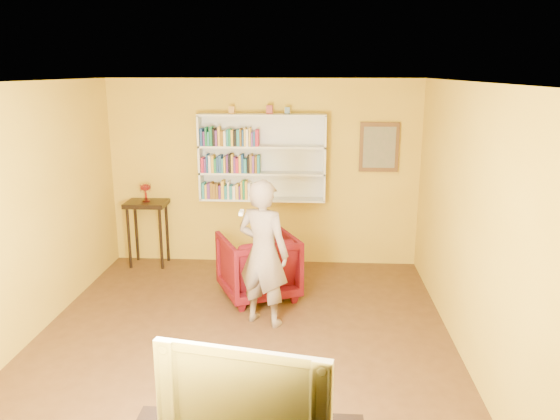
% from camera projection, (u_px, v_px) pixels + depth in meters
% --- Properties ---
extents(room_shell, '(5.30, 5.80, 2.88)m').
position_uv_depth(room_shell, '(241.00, 250.00, 5.60)').
color(room_shell, '#462B16').
rests_on(room_shell, ground).
extents(bookshelf, '(1.80, 0.29, 1.23)m').
position_uv_depth(bookshelf, '(263.00, 158.00, 7.79)').
color(bookshelf, silver).
rests_on(bookshelf, room_shell).
extents(books_row_lower, '(0.70, 0.19, 0.27)m').
position_uv_depth(books_row_lower, '(227.00, 191.00, 7.83)').
color(books_row_lower, teal).
rests_on(books_row_lower, bookshelf).
extents(books_row_middle, '(0.83, 0.19, 0.26)m').
position_uv_depth(books_row_middle, '(231.00, 164.00, 7.73)').
color(books_row_middle, '#B01B39').
rests_on(books_row_middle, bookshelf).
extents(books_row_upper, '(0.82, 0.19, 0.27)m').
position_uv_depth(books_row_upper, '(230.00, 137.00, 7.64)').
color(books_row_upper, navy).
rests_on(books_row_upper, bookshelf).
extents(ornament_left, '(0.07, 0.07, 0.10)m').
position_uv_depth(ornament_left, '(232.00, 110.00, 7.59)').
color(ornament_left, '#BC8335').
rests_on(ornament_left, bookshelf).
extents(ornament_centre, '(0.09, 0.09, 0.12)m').
position_uv_depth(ornament_centre, '(270.00, 110.00, 7.55)').
color(ornament_centre, maroon).
rests_on(ornament_centre, bookshelf).
extents(ornament_right, '(0.07, 0.07, 0.10)m').
position_uv_depth(ornament_right, '(287.00, 111.00, 7.54)').
color(ornament_right, slate).
rests_on(ornament_right, bookshelf).
extents(framed_painting, '(0.55, 0.05, 0.70)m').
position_uv_depth(framed_painting, '(379.00, 147.00, 7.69)').
color(framed_painting, '#513217').
rests_on(framed_painting, room_shell).
extents(console_table, '(0.59, 0.45, 0.96)m').
position_uv_depth(console_table, '(147.00, 213.00, 7.94)').
color(console_table, black).
rests_on(console_table, ground).
extents(ruby_lustre, '(0.16, 0.16, 0.26)m').
position_uv_depth(ruby_lustre, '(146.00, 189.00, 7.85)').
color(ruby_lustre, maroon).
rests_on(ruby_lustre, console_table).
extents(armchair, '(1.18, 1.19, 0.82)m').
position_uv_depth(armchair, '(258.00, 265.00, 6.89)').
color(armchair, '#46050E').
rests_on(armchair, ground).
extents(person, '(0.72, 0.61, 1.67)m').
position_uv_depth(person, '(263.00, 253.00, 6.05)').
color(person, '#756356').
rests_on(person, ground).
extents(game_remote, '(0.04, 0.15, 0.04)m').
position_uv_depth(game_remote, '(242.00, 213.00, 5.62)').
color(game_remote, white).
rests_on(game_remote, person).
extents(television, '(1.13, 0.35, 0.65)m').
position_uv_depth(television, '(247.00, 387.00, 3.44)').
color(television, black).
rests_on(television, tv_cabinet).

